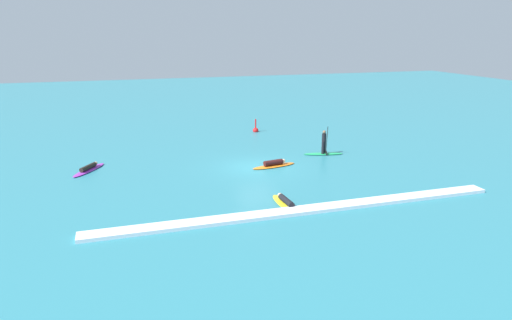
# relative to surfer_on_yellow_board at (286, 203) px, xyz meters

# --- Properties ---
(ground_plane) EXTENTS (120.00, 120.00, 0.00)m
(ground_plane) POSITION_rel_surfer_on_yellow_board_xyz_m (0.56, 6.90, -0.14)
(ground_plane) COLOR teal
(ground_plane) RESTS_ON ground
(surfer_on_yellow_board) EXTENTS (0.90, 3.03, 0.42)m
(surfer_on_yellow_board) POSITION_rel_surfer_on_yellow_board_xyz_m (0.00, 0.00, 0.00)
(surfer_on_yellow_board) COLOR yellow
(surfer_on_yellow_board) RESTS_ON ground_plane
(surfer_on_purple_board) EXTENTS (2.26, 3.07, 0.40)m
(surfer_on_purple_board) POSITION_rel_surfer_on_yellow_board_xyz_m (-9.84, 9.38, -0.01)
(surfer_on_purple_board) COLOR purple
(surfer_on_purple_board) RESTS_ON ground_plane
(surfer_on_orange_board) EXTENTS (3.19, 1.29, 0.46)m
(surfer_on_orange_board) POSITION_rel_surfer_on_yellow_board_xyz_m (1.75, 6.72, 0.02)
(surfer_on_orange_board) COLOR orange
(surfer_on_orange_board) RESTS_ON ground_plane
(surfer_on_green_board) EXTENTS (2.90, 1.23, 2.14)m
(surfer_on_green_board) POSITION_rel_surfer_on_yellow_board_xyz_m (6.18, 8.54, 0.30)
(surfer_on_green_board) COLOR #23B266
(surfer_on_green_board) RESTS_ON ground_plane
(marker_buoy) EXTENTS (0.50, 0.50, 1.26)m
(marker_buoy) POSITION_rel_surfer_on_yellow_board_xyz_m (3.81, 17.37, 0.04)
(marker_buoy) COLOR red
(marker_buoy) RESTS_ON ground_plane
(wave_crest) EXTENTS (21.17, 0.90, 0.18)m
(wave_crest) POSITION_rel_surfer_on_yellow_board_xyz_m (0.56, -1.11, -0.05)
(wave_crest) COLOR white
(wave_crest) RESTS_ON ground_plane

